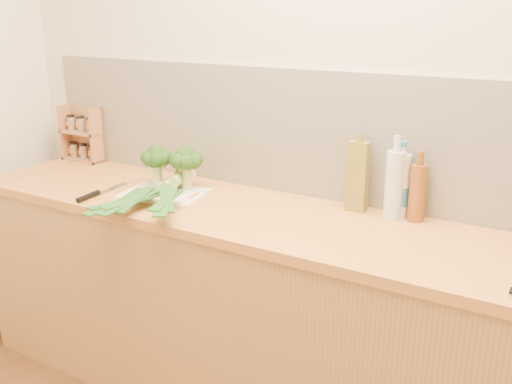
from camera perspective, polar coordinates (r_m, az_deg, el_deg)
room_shell at (r=2.36m, az=8.76°, el=5.28°), size 3.50×3.50×3.50m
counter at (r=2.37m, az=5.21°, el=-13.25°), size 3.20×0.62×0.90m
chopping_board at (r=2.52m, az=-9.14°, el=-0.15°), size 0.39×0.31×0.01m
broccoli_left at (r=2.59m, az=-9.93°, el=3.38°), size 0.14×0.14×0.19m
broccoli_right at (r=2.52m, az=-7.01°, el=3.19°), size 0.15×0.15×0.19m
leek_front at (r=2.49m, az=-10.13°, el=0.26°), size 0.10×0.63×0.04m
leek_mid at (r=2.44m, az=-9.46°, el=0.39°), size 0.12×0.62×0.04m
leek_back at (r=2.44m, az=-8.17°, el=0.91°), size 0.39×0.62×0.04m
chefs_knife at (r=2.56m, az=-15.83°, el=-0.22°), size 0.06×0.32×0.02m
spice_rack at (r=3.18m, az=-16.82°, el=5.29°), size 0.24×0.10×0.29m
oil_tin at (r=2.29m, az=10.12°, el=1.58°), size 0.08×0.05×0.31m
glass_bottle at (r=2.23m, az=13.65°, el=0.80°), size 0.07×0.07×0.33m
amber_bottle at (r=2.24m, az=15.85°, el=0.02°), size 0.06×0.06×0.27m
water_bottle at (r=2.26m, az=14.16°, el=0.44°), size 0.08×0.08×0.28m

